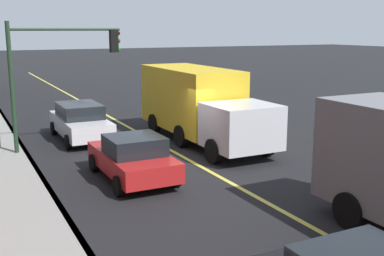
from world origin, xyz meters
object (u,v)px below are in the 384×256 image
object	(u,v)px
car_red	(133,157)
truck_yellow	(199,104)
car_white	(80,121)
traffic_light_mast	(59,62)

from	to	relation	value
car_red	truck_yellow	world-z (taller)	truck_yellow
car_white	truck_yellow	xyz separation A→B (m)	(-2.58, -4.47, 0.82)
car_white	truck_yellow	distance (m)	5.23
car_red	car_white	distance (m)	6.37
truck_yellow	car_red	bearing A→B (deg)	130.98
traffic_light_mast	car_red	bearing A→B (deg)	-165.20
car_red	car_white	bearing A→B (deg)	1.05
car_white	traffic_light_mast	size ratio (longest dim) A/B	0.91
car_white	traffic_light_mast	distance (m)	3.36
car_red	traffic_light_mast	size ratio (longest dim) A/B	0.81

